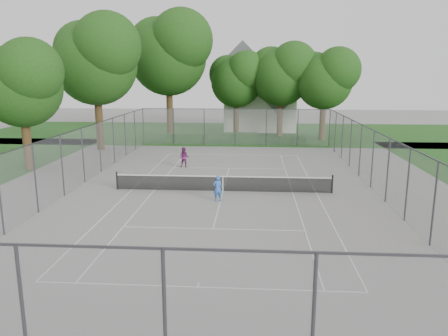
# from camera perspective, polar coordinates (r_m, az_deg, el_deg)

# --- Properties ---
(ground) EXTENTS (120.00, 120.00, 0.00)m
(ground) POSITION_cam_1_polar(r_m,az_deg,el_deg) (25.94, -0.15, -3.06)
(ground) COLOR slate
(ground) RESTS_ON ground
(grass_far) EXTENTS (60.00, 20.00, 0.00)m
(grass_far) POSITION_cam_1_polar(r_m,az_deg,el_deg) (51.44, 1.88, 4.63)
(grass_far) COLOR #194614
(grass_far) RESTS_ON ground
(court_markings) EXTENTS (11.03, 23.83, 0.01)m
(court_markings) POSITION_cam_1_polar(r_m,az_deg,el_deg) (25.94, -0.15, -3.05)
(court_markings) COLOR silver
(court_markings) RESTS_ON ground
(tennis_net) EXTENTS (12.87, 0.10, 1.10)m
(tennis_net) POSITION_cam_1_polar(r_m,az_deg,el_deg) (25.81, -0.15, -1.97)
(tennis_net) COLOR black
(tennis_net) RESTS_ON ground
(perimeter_fence) EXTENTS (18.08, 34.08, 3.52)m
(perimeter_fence) POSITION_cam_1_polar(r_m,az_deg,el_deg) (25.52, -0.15, 0.86)
(perimeter_fence) COLOR #38383D
(perimeter_fence) RESTS_ON ground
(tree_far_left) EXTENTS (9.28, 8.48, 13.35)m
(tree_far_left) POSITION_cam_1_polar(r_m,az_deg,el_deg) (47.63, -7.18, 15.00)
(tree_far_left) COLOR #3C2915
(tree_far_left) RESTS_ON ground
(tree_far_midleft) EXTENTS (6.44, 5.88, 9.26)m
(tree_far_midleft) POSITION_cam_1_polar(r_m,az_deg,el_deg) (48.97, 1.72, 11.71)
(tree_far_midleft) COLOR #3C2915
(tree_far_midleft) RESTS_ON ground
(tree_far_midright) EXTENTS (7.05, 6.44, 10.13)m
(tree_far_midright) POSITION_cam_1_polar(r_m,az_deg,el_deg) (47.77, 7.59, 12.32)
(tree_far_midright) COLOR #3C2915
(tree_far_midright) RESTS_ON ground
(tree_far_right) EXTENTS (6.58, 6.01, 9.46)m
(tree_far_right) POSITION_cam_1_polar(r_m,az_deg,el_deg) (46.58, 13.11, 11.54)
(tree_far_right) COLOR #3C2915
(tree_far_right) RESTS_ON ground
(tree_side_back) EXTENTS (8.36, 7.63, 12.01)m
(tree_side_back) POSITION_cam_1_polar(r_m,az_deg,el_deg) (40.94, -16.36, 13.77)
(tree_side_back) COLOR #3C2915
(tree_side_back) RESTS_ON ground
(tree_side_front) EXTENTS (6.43, 5.87, 9.25)m
(tree_side_front) POSITION_cam_1_polar(r_m,az_deg,el_deg) (34.04, -24.91, 10.31)
(tree_side_front) COLOR #3C2915
(tree_side_front) RESTS_ON ground
(hedge_left) EXTENTS (3.85, 1.16, 0.96)m
(hedge_left) POSITION_cam_1_polar(r_m,az_deg,el_deg) (43.66, -4.92, 3.85)
(hedge_left) COLOR #1D4516
(hedge_left) RESTS_ON ground
(hedge_mid) EXTENTS (3.44, 0.98, 1.08)m
(hedge_mid) POSITION_cam_1_polar(r_m,az_deg,el_deg) (43.35, 2.10, 3.90)
(hedge_mid) COLOR #1D4516
(hedge_mid) RESTS_ON ground
(hedge_right) EXTENTS (2.56, 0.94, 0.77)m
(hedge_right) POSITION_cam_1_polar(r_m,az_deg,el_deg) (43.48, 8.92, 3.58)
(hedge_right) COLOR #1D4516
(hedge_right) RESTS_ON ground
(house) EXTENTS (8.42, 6.53, 10.48)m
(house) POSITION_cam_1_polar(r_m,az_deg,el_deg) (54.05, 4.71, 9.46)
(house) COLOR silver
(house) RESTS_ON ground
(girl_player) EXTENTS (0.61, 0.51, 1.44)m
(girl_player) POSITION_cam_1_polar(r_m,az_deg,el_deg) (23.81, -0.83, -2.67)
(girl_player) COLOR blue
(girl_player) RESTS_ON ground
(woman_player) EXTENTS (0.81, 0.67, 1.52)m
(woman_player) POSITION_cam_1_polar(r_m,az_deg,el_deg) (32.38, -5.22, 1.38)
(woman_player) COLOR #6D245E
(woman_player) RESTS_ON ground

